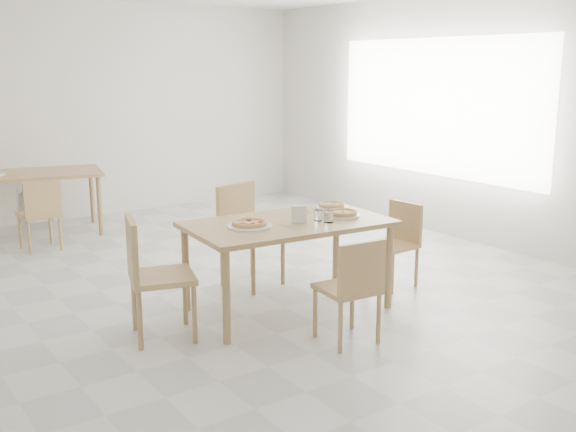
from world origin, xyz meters
TOP-DOWN VIEW (x-y plane):
  - room at (2.98, 0.30)m, footprint 7.28×7.00m
  - main_table at (-0.00, -0.92)m, footprint 1.69×1.05m
  - chair_south at (-0.03, -1.78)m, footprint 0.42×0.42m
  - chair_north at (0.07, -0.14)m, footprint 0.56×0.56m
  - chair_west at (-1.18, -0.84)m, footprint 0.56×0.56m
  - chair_east at (1.19, -0.97)m, footprint 0.40×0.40m
  - plate_margherita at (0.48, -1.04)m, footprint 0.29×0.29m
  - plate_mushroom at (0.60, -0.73)m, footprint 0.29×0.29m
  - plate_pepperoni at (-0.37, -0.92)m, footprint 0.35×0.35m
  - pizza_margherita at (0.48, -1.04)m, footprint 0.31×0.31m
  - pizza_mushroom at (0.60, -0.73)m, footprint 0.27×0.27m
  - pizza_pepperoni at (-0.37, -0.92)m, footprint 0.29×0.29m
  - tumbler_a at (0.25, -1.14)m, footprint 0.08×0.08m
  - tumbler_b at (0.21, -1.05)m, footprint 0.07×0.07m
  - napkin_holder at (0.03, -1.03)m, footprint 0.14×0.12m
  - fork_a at (0.34, -0.74)m, footprint 0.06×0.17m
  - fork_b at (-0.12, -1.03)m, footprint 0.04×0.17m
  - second_table at (-1.00, 2.90)m, footprint 1.66×1.16m
  - chair_back_s at (-1.16, 2.09)m, footprint 0.40×0.40m
  - chair_back_n at (-0.86, 3.72)m, footprint 0.43×0.43m

SIDE VIEW (x-z plane):
  - chair_east at x=1.19m, z-range 0.06..0.83m
  - chair_back_s at x=-1.16m, z-range 0.06..0.85m
  - chair_south at x=-0.03m, z-range 0.06..0.85m
  - chair_back_n at x=-0.86m, z-range 0.06..0.85m
  - chair_west at x=-1.18m, z-range 0.07..0.99m
  - chair_north at x=0.07m, z-range 0.07..1.00m
  - second_table at x=-1.00m, z-range 0.29..1.04m
  - main_table at x=0.00m, z-range 0.30..1.05m
  - fork_a at x=0.34m, z-range 0.75..0.76m
  - fork_b at x=-0.12m, z-range 0.75..0.76m
  - plate_margherita at x=0.48m, z-range 0.75..0.77m
  - plate_mushroom at x=0.60m, z-range 0.75..0.77m
  - plate_pepperoni at x=-0.37m, z-range 0.75..0.77m
  - pizza_margherita at x=0.48m, z-range 0.76..0.80m
  - pizza_mushroom at x=0.60m, z-range 0.76..0.80m
  - pizza_pepperoni at x=-0.37m, z-range 0.77..0.80m
  - tumbler_b at x=0.21m, z-range 0.75..0.84m
  - tumbler_a at x=0.25m, z-range 0.75..0.85m
  - napkin_holder at x=0.03m, z-range 0.75..0.89m
  - room at x=2.98m, z-range -2.00..5.00m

